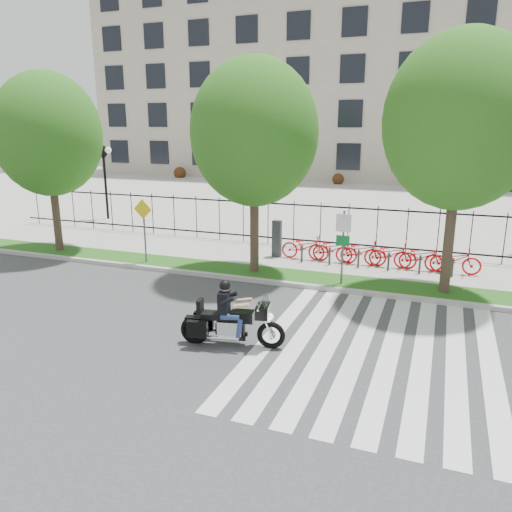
% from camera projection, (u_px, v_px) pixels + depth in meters
% --- Properties ---
extents(ground, '(120.00, 120.00, 0.00)m').
position_uv_depth(ground, '(198.00, 324.00, 13.90)').
color(ground, '#363638').
rests_on(ground, ground).
extents(curb, '(60.00, 0.20, 0.15)m').
position_uv_depth(curb, '(252.00, 280.00, 17.59)').
color(curb, '#ABAAA1').
rests_on(curb, ground).
extents(grass_verge, '(60.00, 1.50, 0.15)m').
position_uv_depth(grass_verge, '(260.00, 273.00, 18.36)').
color(grass_verge, '#204A12').
rests_on(grass_verge, ground).
extents(sidewalk, '(60.00, 3.50, 0.15)m').
position_uv_depth(sidewalk, '(281.00, 257.00, 20.61)').
color(sidewalk, '#99968F').
rests_on(sidewalk, ground).
extents(plaza, '(80.00, 34.00, 0.10)m').
position_uv_depth(plaza, '(355.00, 200.00, 36.48)').
color(plaza, '#99968F').
rests_on(plaza, ground).
extents(crosswalk_stripes, '(5.70, 8.00, 0.01)m').
position_uv_depth(crosswalk_stripes, '(374.00, 351.00, 12.24)').
color(crosswalk_stripes, silver).
rests_on(crosswalk_stripes, ground).
extents(iron_fence, '(30.00, 0.06, 2.00)m').
position_uv_depth(iron_fence, '(294.00, 224.00, 21.92)').
color(iron_fence, black).
rests_on(iron_fence, sidewalk).
extents(office_building, '(60.00, 21.90, 20.15)m').
position_uv_depth(office_building, '(394.00, 79.00, 51.93)').
color(office_building, '#A29983').
rests_on(office_building, ground).
extents(lamp_post_left, '(1.06, 0.70, 4.25)m').
position_uv_depth(lamp_post_left, '(104.00, 164.00, 28.05)').
color(lamp_post_left, black).
rests_on(lamp_post_left, ground).
extents(street_tree_0, '(4.36, 4.36, 7.35)m').
position_uv_depth(street_tree_0, '(48.00, 135.00, 20.27)').
color(street_tree_0, '#3A2C1F').
rests_on(street_tree_0, grass_verge).
extents(street_tree_1, '(4.43, 4.43, 7.51)m').
position_uv_depth(street_tree_1, '(254.00, 133.00, 17.14)').
color(street_tree_1, '#3A2C1F').
rests_on(street_tree_1, grass_verge).
extents(street_tree_2, '(4.62, 4.62, 7.98)m').
position_uv_depth(street_tree_2, '(461.00, 122.00, 14.79)').
color(street_tree_2, '#3A2C1F').
rests_on(street_tree_2, grass_verge).
extents(bike_share_station, '(7.85, 0.88, 1.50)m').
position_uv_depth(bike_share_station, '(374.00, 253.00, 18.94)').
color(bike_share_station, '#2D2D33').
rests_on(bike_share_station, sidewalk).
extents(sign_pole_regulatory, '(0.50, 0.09, 2.50)m').
position_uv_depth(sign_pole_regulatory, '(343.00, 238.00, 16.54)').
color(sign_pole_regulatory, '#59595B').
rests_on(sign_pole_regulatory, grass_verge).
extents(sign_pole_warning, '(0.78, 0.09, 2.49)m').
position_uv_depth(sign_pole_warning, '(144.00, 222.00, 19.19)').
color(sign_pole_warning, '#59595B').
rests_on(sign_pole_warning, grass_verge).
extents(motorcycle_rider, '(2.66, 1.04, 2.07)m').
position_uv_depth(motorcycle_rider, '(231.00, 320.00, 12.39)').
color(motorcycle_rider, black).
rests_on(motorcycle_rider, ground).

